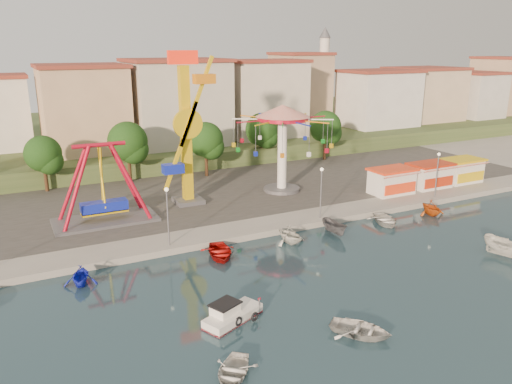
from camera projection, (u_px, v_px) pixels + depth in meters
ground at (328, 294)px, 36.69m from camera, size 200.00×200.00×0.00m
quay_deck at (129, 146)px, 89.63m from camera, size 200.00×100.00×0.60m
asphalt_pad at (190, 187)px, 62.18m from camera, size 90.00×28.00×0.01m
hill_terrace at (123, 135)px, 93.56m from camera, size 200.00×60.00×3.00m
pirate_ship_ride at (102, 185)px, 48.98m from camera, size 10.00×5.00×8.00m
kamikaze_tower at (188, 133)px, 53.65m from camera, size 4.64×3.10×16.50m
wave_swinger at (283, 129)px, 58.59m from camera, size 11.60×11.60×10.40m
booth_left at (392, 181)px, 59.10m from camera, size 5.40×3.78×3.08m
booth_mid at (430, 175)px, 61.78m from camera, size 5.40×3.78×3.08m
booth_right at (461, 170)px, 64.18m from camera, size 5.40×3.78×3.08m
lamp_post_1 at (168, 218)px, 43.45m from camera, size 0.14×0.14×5.00m
lamp_post_2 at (321, 194)px, 50.42m from camera, size 0.14×0.14×5.00m
lamp_post_3 at (437, 176)px, 57.39m from camera, size 0.14×0.14×5.00m
tree_1 at (43, 154)px, 59.25m from camera, size 4.35×4.35×6.80m
tree_2 at (128, 142)px, 63.04m from camera, size 5.02×5.02×7.85m
tree_3 at (206, 140)px, 66.26m from camera, size 4.68×4.68×7.32m
tree_4 at (262, 130)px, 73.12m from camera, size 4.86×4.86×7.60m
tree_5 at (325, 127)px, 75.93m from camera, size 4.83×4.83×7.54m
building_2 at (87, 108)px, 75.14m from camera, size 11.95×9.28×11.23m
building_3 at (181, 111)px, 78.73m from camera, size 12.59×10.50×9.20m
building_4 at (248, 105)px, 87.50m from camera, size 10.75×9.23×9.24m
building_5 at (318, 97)px, 91.41m from camera, size 12.77×10.96×11.21m
building_6 at (374, 92)px, 95.05m from camera, size 8.23×8.98×12.36m
building_7 at (403, 96)px, 104.95m from camera, size 11.59×10.93×8.76m
building_8 at (475, 87)px, 104.90m from camera, size 12.84×9.28×12.58m
building_9 at (506, 91)px, 113.62m from camera, size 12.95×9.17×9.21m
minaret at (324, 73)px, 95.02m from camera, size 2.80×2.80×18.00m
cabin_motorboat at (231, 315)px, 32.95m from camera, size 4.58×3.18×1.51m
rowboat_a at (361, 329)px, 31.31m from camera, size 4.56×4.75×0.80m
rowboat_b at (233, 372)px, 27.32m from camera, size 4.06×4.20×0.71m
skiff at (509, 249)px, 42.61m from camera, size 2.36×4.72×1.74m
moored_boat_1 at (81, 275)px, 37.89m from camera, size 3.20×3.47×1.53m
moored_boat_3 at (220, 252)px, 42.98m from camera, size 3.93×4.82×0.88m
moored_boat_4 at (290, 234)px, 45.93m from camera, size 3.28×3.64×1.70m
moored_boat_5 at (334, 227)px, 48.16m from camera, size 1.37×3.54×1.36m
moored_boat_6 at (385, 220)px, 50.98m from camera, size 4.03×4.79×0.85m
moored_boat_7 at (431, 207)px, 53.64m from camera, size 3.20×3.56×1.67m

